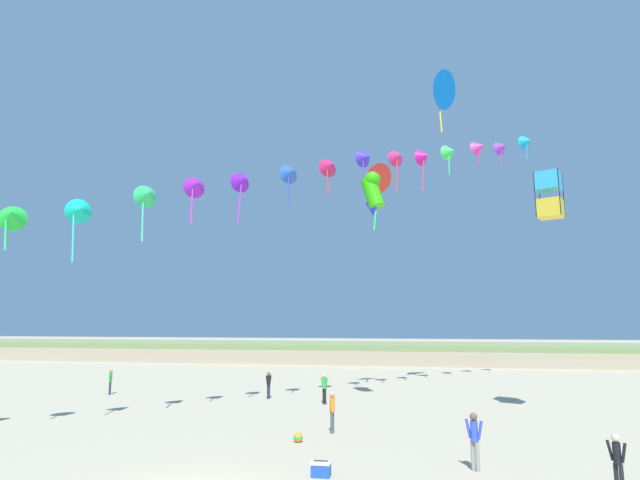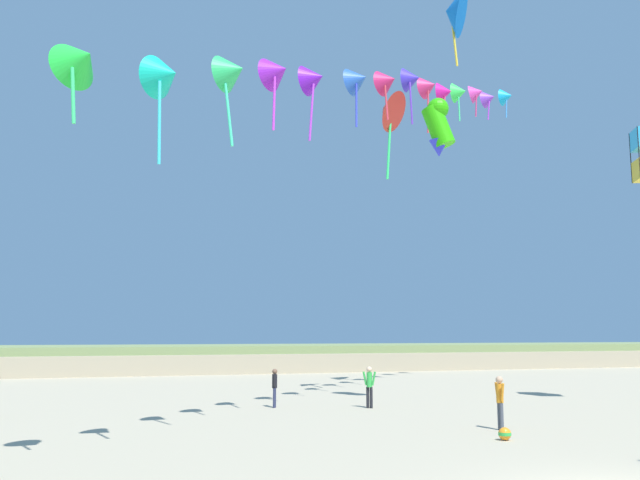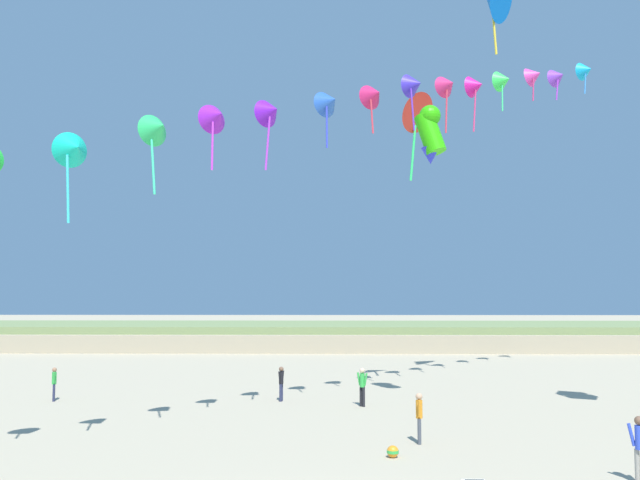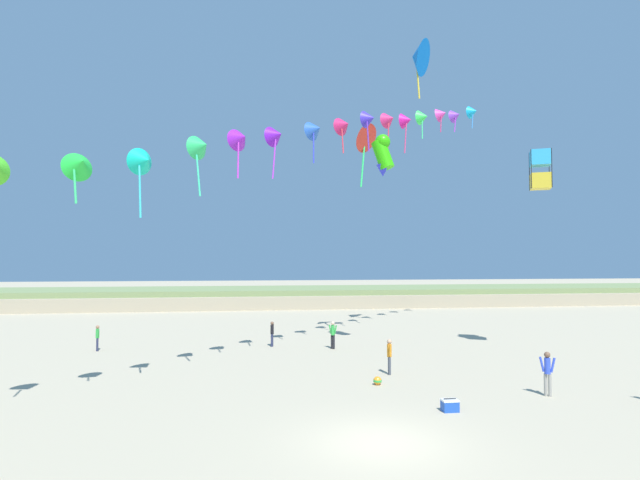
# 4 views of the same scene
# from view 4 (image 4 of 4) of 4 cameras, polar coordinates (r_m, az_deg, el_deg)

# --- Properties ---
(ground_plane) EXTENTS (240.00, 240.00, 0.00)m
(ground_plane) POSITION_cam_4_polar(r_m,az_deg,el_deg) (15.84, 6.89, -22.04)
(ground_plane) COLOR tan
(dune_ridge) EXTENTS (120.00, 13.72, 2.02)m
(dune_ridge) POSITION_cam_4_polar(r_m,az_deg,el_deg) (60.91, -4.39, -6.43)
(dune_ridge) COLOR tan
(dune_ridge) RESTS_ON ground
(person_near_left) EXTENTS (0.54, 0.42, 1.73)m
(person_near_left) POSITION_cam_4_polar(r_m,az_deg,el_deg) (22.21, 24.56, -13.41)
(person_near_left) COLOR gray
(person_near_left) RESTS_ON ground
(person_mid_center) EXTENTS (0.22, 0.58, 1.65)m
(person_mid_center) POSITION_cam_4_polar(r_m,az_deg,el_deg) (24.18, 7.93, -12.79)
(person_mid_center) COLOR #474C56
(person_mid_center) RESTS_ON ground
(person_far_left) EXTENTS (0.26, 0.52, 1.51)m
(person_far_left) POSITION_cam_4_polar(r_m,az_deg,el_deg) (32.71, -24.09, -10.00)
(person_far_left) COLOR #282D4C
(person_far_left) RESTS_ON ground
(person_far_right) EXTENTS (0.26, 0.53, 1.55)m
(person_far_right) POSITION_cam_4_polar(r_m,az_deg,el_deg) (31.61, -5.50, -10.43)
(person_far_right) COLOR #282D4C
(person_far_right) RESTS_ON ground
(person_far_center) EXTENTS (0.49, 0.44, 1.65)m
(person_far_center) POSITION_cam_4_polar(r_m,az_deg,el_deg) (30.66, 1.47, -10.58)
(person_far_center) COLOR black
(person_far_center) RESTS_ON ground
(kite_banner_string) EXTENTS (32.81, 28.09, 18.83)m
(kite_banner_string) POSITION_cam_4_polar(r_m,az_deg,el_deg) (28.51, -0.79, 12.34)
(kite_banner_string) COLOR #F0B50D
(large_kite_low_lead) EXTENTS (2.83, 3.10, 4.56)m
(large_kite_low_lead) POSITION_cam_4_polar(r_m,az_deg,el_deg) (40.08, 11.12, 19.81)
(large_kite_low_lead) COLOR blue
(large_kite_mid_trail) EXTENTS (1.48, 1.48, 2.24)m
(large_kite_mid_trail) POSITION_cam_4_polar(r_m,az_deg,el_deg) (31.78, 23.88, 7.35)
(large_kite_mid_trail) COLOR gold
(large_kite_high_solo) EXTENTS (1.66, 1.47, 2.57)m
(large_kite_high_solo) POSITION_cam_4_polar(r_m,az_deg,el_deg) (30.80, 7.19, 9.77)
(large_kite_high_solo) COLOR #2EC30C
(large_kite_outer_drift) EXTENTS (2.57, 2.52, 4.67)m
(large_kite_outer_drift) POSITION_cam_4_polar(r_m,az_deg,el_deg) (35.95, 4.91, 11.63)
(large_kite_outer_drift) COLOR red
(beach_cooler) EXTENTS (0.58, 0.41, 0.46)m
(beach_cooler) POSITION_cam_4_polar(r_m,az_deg,el_deg) (19.15, 14.62, -17.81)
(beach_cooler) COLOR blue
(beach_cooler) RESTS_ON ground
(beach_ball) EXTENTS (0.36, 0.36, 0.36)m
(beach_ball) POSITION_cam_4_polar(r_m,az_deg,el_deg) (22.36, 6.59, -15.68)
(beach_ball) COLOR orange
(beach_ball) RESTS_ON ground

